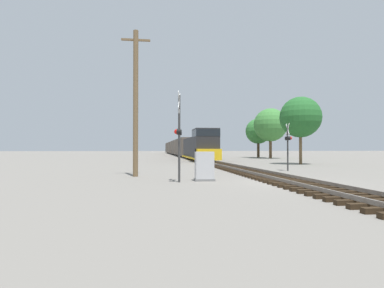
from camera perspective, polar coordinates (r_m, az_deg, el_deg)
name	(u,v)px	position (r m, az deg, el deg)	size (l,w,h in m)	color
ground_plane	(290,183)	(15.89, 18.21, -7.13)	(400.00, 400.00, 0.00)	slate
rail_track_bed	(290,181)	(15.88, 18.21, -6.64)	(2.60, 160.00, 0.31)	black
freight_train	(178,148)	(80.35, -2.68, -0.69)	(3.07, 89.51, 4.31)	#232326
crossing_signal_near	(179,133)	(15.52, -2.54, 2.11)	(0.47, 1.02, 4.68)	#333333
crossing_signal_far	(288,141)	(24.55, 17.83, 0.56)	(0.46, 1.02, 3.71)	#333333
relay_cabinet	(204,166)	(16.21, 2.37, -4.29)	(1.08, 0.66, 1.57)	slate
utility_pole	(136,101)	(19.21, -10.68, 7.96)	(1.80, 0.32, 9.16)	brown
tree_far_right	(300,117)	(35.42, 19.94, 4.81)	(4.52, 4.52, 7.50)	brown
tree_mid_background	(270,125)	(54.94, 14.71, 3.52)	(5.87, 5.87, 8.88)	brown
tree_deep_background	(258,131)	(59.32, 12.51, 2.38)	(4.88, 4.88, 7.56)	#473521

